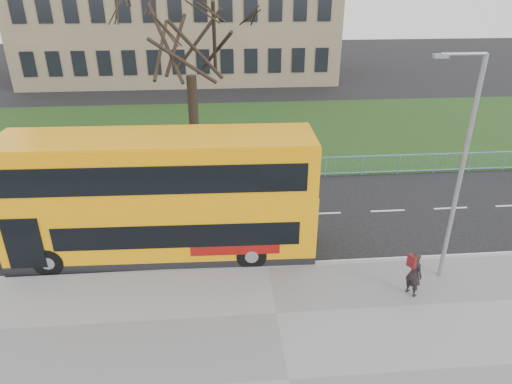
{
  "coord_description": "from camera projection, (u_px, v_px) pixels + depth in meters",
  "views": [
    {
      "loc": [
        -1.61,
        -15.39,
        9.91
      ],
      "look_at": [
        -0.21,
        1.0,
        1.94
      ],
      "focal_mm": 32.0,
      "sensor_mm": 36.0,
      "label": 1
    }
  ],
  "objects": [
    {
      "name": "pavement",
      "position": [
        289.0,
        381.0,
        12.17
      ],
      "size": [
        80.0,
        10.5,
        0.12
      ],
      "primitive_type": "cube",
      "color": "slate",
      "rests_on": "ground"
    },
    {
      "name": "street_lamp",
      "position": [
        460.0,
        166.0,
        14.47
      ],
      "size": [
        1.64,
        0.17,
        7.73
      ],
      "rotation": [
        0.0,
        0.0,
        -0.0
      ],
      "color": "gray",
      "rests_on": "pavement"
    },
    {
      "name": "bare_tree",
      "position": [
        190.0,
        59.0,
        24.5
      ],
      "size": [
        7.86,
        7.86,
        11.23
      ],
      "primitive_type": null,
      "color": "black",
      "rests_on": "grass_verge"
    },
    {
      "name": "ground",
      "position": [
        263.0,
        246.0,
        18.24
      ],
      "size": [
        120.0,
        120.0,
        0.0
      ],
      "primitive_type": "plane",
      "color": "black",
      "rests_on": "ground"
    },
    {
      "name": "kerb",
      "position": [
        268.0,
        267.0,
        16.82
      ],
      "size": [
        80.0,
        0.2,
        0.14
      ],
      "primitive_type": "cube",
      "color": "gray",
      "rests_on": "ground"
    },
    {
      "name": "pedestrian",
      "position": [
        414.0,
        274.0,
        15.03
      ],
      "size": [
        0.63,
        0.7,
        1.61
      ],
      "primitive_type": "imported",
      "rotation": [
        0.0,
        0.0,
        2.09
      ],
      "color": "black",
      "rests_on": "pavement"
    },
    {
      "name": "guard_railing",
      "position": [
        251.0,
        169.0,
        23.92
      ],
      "size": [
        40.0,
        0.12,
        1.1
      ],
      "primitive_type": null,
      "color": "#78ACD5",
      "rests_on": "ground"
    },
    {
      "name": "civic_building",
      "position": [
        180.0,
        3.0,
        46.19
      ],
      "size": [
        30.0,
        15.0,
        14.0
      ],
      "primitive_type": "cube",
      "color": "#837153",
      "rests_on": "ground"
    },
    {
      "name": "grass_verge",
      "position": [
        242.0,
        132.0,
        31.05
      ],
      "size": [
        80.0,
        15.4,
        0.08
      ],
      "primitive_type": "cube",
      "color": "#1E3D16",
      "rests_on": "ground"
    },
    {
      "name": "yellow_bus",
      "position": [
        161.0,
        195.0,
        16.74
      ],
      "size": [
        11.3,
        3.01,
        4.71
      ],
      "rotation": [
        0.0,
        0.0,
        -0.03
      ],
      "color": "#FFA20A",
      "rests_on": "ground"
    }
  ]
}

